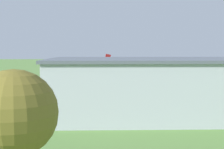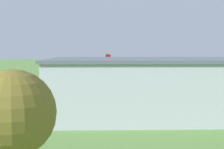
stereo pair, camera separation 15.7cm
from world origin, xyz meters
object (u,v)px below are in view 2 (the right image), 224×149
at_px(hangar, 154,87).
at_px(car_blue, 212,94).
at_px(biplane, 94,64).
at_px(car_red, 82,93).
at_px(car_orange, 37,94).
at_px(person_crossing_taxiway, 212,92).
at_px(person_at_fence_line, 166,91).
at_px(tree_behind_hangar_left, 12,113).

bearing_deg(hangar, car_blue, -131.84).
distance_m(biplane, car_blue, 25.48).
xyz_separation_m(hangar, biplane, (8.52, -28.05, 1.53)).
bearing_deg(car_blue, car_red, -4.60).
relative_size(hangar, biplane, 3.49).
bearing_deg(car_orange, car_blue, 177.07).
xyz_separation_m(hangar, person_crossing_taxiway, (-12.40, -15.88, -2.78)).
relative_size(hangar, person_at_fence_line, 16.16).
bearing_deg(person_at_fence_line, hangar, 75.19).
height_order(car_red, person_at_fence_line, person_at_fence_line).
relative_size(car_blue, car_orange, 0.97).
bearing_deg(car_blue, person_crossing_taxiway, -107.90).
relative_size(car_orange, person_crossing_taxiway, 2.77).
bearing_deg(biplane, tree_behind_hangar_left, 87.12).
distance_m(biplane, car_red, 14.35).
bearing_deg(person_at_fence_line, person_crossing_taxiway, 166.93).
height_order(car_blue, car_red, car_blue).
xyz_separation_m(biplane, car_blue, (-19.90, 15.34, -4.22)).
bearing_deg(person_crossing_taxiway, biplane, -30.19).
bearing_deg(car_red, biplane, -96.70).
xyz_separation_m(car_red, tree_behind_hangar_left, (0.96, 37.32, 3.86)).
relative_size(car_red, car_orange, 1.04).
bearing_deg(car_red, hangar, 125.02).
relative_size(car_blue, tree_behind_hangar_left, 0.58).
distance_m(hangar, biplane, 29.36).
distance_m(car_red, person_crossing_taxiway, 22.57).
bearing_deg(person_crossing_taxiway, hangar, 52.00).
bearing_deg(person_at_fence_line, tree_behind_hangar_left, 68.77).
distance_m(car_blue, person_crossing_taxiway, 3.33).
relative_size(hangar, person_crossing_taxiway, 16.81).
xyz_separation_m(hangar, car_blue, (-11.38, -12.71, -2.69)).
xyz_separation_m(car_orange, tree_behind_hangar_left, (-6.43, 37.07, 3.88)).
xyz_separation_m(car_orange, person_crossing_taxiway, (-29.92, -1.69, -0.04)).
relative_size(hangar, tree_behind_hangar_left, 3.67).
relative_size(car_orange, person_at_fence_line, 2.66).
height_order(hangar, biplane, biplane).
bearing_deg(person_at_fence_line, car_red, 12.32).
xyz_separation_m(car_blue, tree_behind_hangar_left, (22.46, 35.59, 3.82)).
bearing_deg(biplane, person_crossing_taxiway, 149.81).
relative_size(biplane, person_crossing_taxiway, 4.82).
distance_m(hangar, car_red, 17.84).
height_order(biplane, car_red, biplane).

